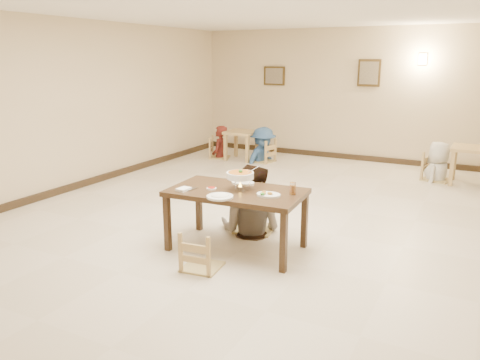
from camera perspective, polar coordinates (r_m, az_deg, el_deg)
The scene contains 28 objects.
floor at distance 6.76m, azimuth 4.17°, elevation -5.44°, with size 10.00×10.00×0.00m, color beige.
ceiling at distance 6.39m, azimuth 4.69°, elevation 20.75°, with size 10.00×10.00×0.00m, color white.
wall_back at distance 11.15m, azimuth 14.83°, elevation 9.94°, with size 10.00×10.00×0.00m, color beige.
wall_left at distance 8.78m, azimuth -20.59°, elevation 8.38°, with size 10.00×10.00×0.00m, color beige.
baseboard_back at distance 11.32m, azimuth 14.32°, elevation 2.66°, with size 8.00×0.06×0.12m, color #322416.
baseboard_left at distance 9.00m, azimuth -19.65°, elevation -0.76°, with size 0.06×10.00×0.12m, color #322416.
picture_a at distance 11.78m, azimuth 4.20°, elevation 12.55°, with size 0.55×0.04×0.45m.
picture_b at distance 11.06m, azimuth 15.46°, elevation 12.47°, with size 0.50×0.04×0.60m.
wall_sconce at distance 10.87m, azimuth 21.39°, elevation 13.57°, with size 0.16×0.05×0.22m, color #FFD88C.
main_table at distance 5.70m, azimuth -0.44°, elevation -2.02°, with size 1.67×1.01×0.76m.
chair_far at distance 6.38m, azimuth 1.84°, elevation -1.57°, with size 0.50×0.50×1.07m.
chair_near at distance 5.26m, azimuth -4.73°, elevation -6.33°, with size 0.41×0.41×0.87m.
main_diner at distance 6.21m, azimuth 1.34°, elevation 1.89°, with size 0.92×0.72×1.89m, color gray.
curry_warmer at distance 5.66m, azimuth 0.02°, elevation 0.55°, with size 0.37×0.33×0.30m.
rice_plate_far at distance 5.97m, azimuth 0.36°, elevation -0.30°, with size 0.30×0.30×0.07m.
rice_plate_near at distance 5.37m, azimuth -2.46°, elevation -2.00°, with size 0.31×0.31×0.07m.
fried_plate at distance 5.44m, azimuth 3.48°, elevation -1.73°, with size 0.29×0.29×0.06m.
chili_dish at distance 5.71m, azimuth -3.49°, elevation -1.03°, with size 0.12×0.12×0.03m.
napkin_cutlery at distance 5.70m, azimuth -6.84°, elevation -1.12°, with size 0.17×0.26×0.03m.
drink_glass at distance 5.52m, azimuth 6.44°, elevation -1.08°, with size 0.07×0.07×0.15m.
bg_table_left at distance 10.96m, azimuth 0.18°, elevation 5.31°, with size 0.70×0.70×0.68m.
bg_table_right at distance 9.75m, azimuth 26.43°, elevation 2.83°, with size 0.73×0.73×0.71m.
bg_chair_ll at distance 11.17m, azimuth -2.50°, elevation 5.15°, with size 0.45×0.45×0.97m.
bg_chair_lr at distance 10.73m, azimuth 2.82°, elevation 4.82°, with size 0.46×0.46×0.99m.
bg_chair_rl at distance 9.83m, azimuth 23.11°, elevation 2.93°, with size 0.49×0.49×1.05m.
bg_diner_a at distance 11.12m, azimuth -2.52°, elevation 6.62°, with size 0.56×0.37×1.54m, color #5B1C18.
bg_diner_b at distance 10.69m, azimuth 2.84°, elevation 6.45°, with size 1.04×0.60×1.60m, color #3C6194.
bg_diner_c at distance 9.79m, azimuth 23.25°, elevation 4.30°, with size 0.74×0.48×1.52m, color silver.
Camera 1 is at (2.51, -5.83, 2.31)m, focal length 35.00 mm.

